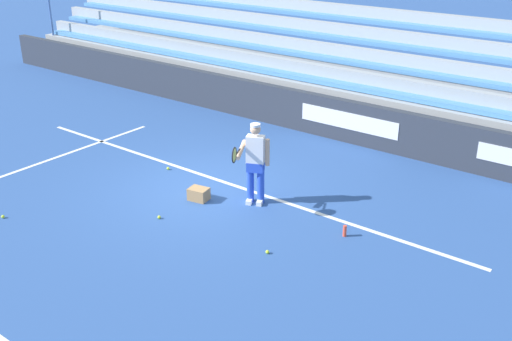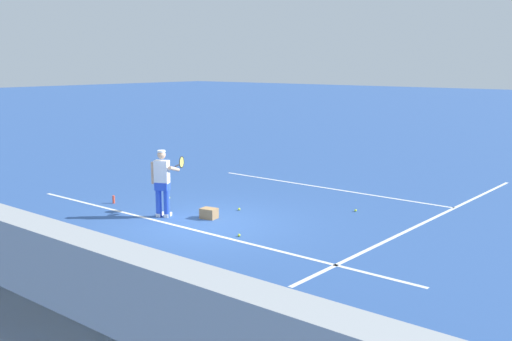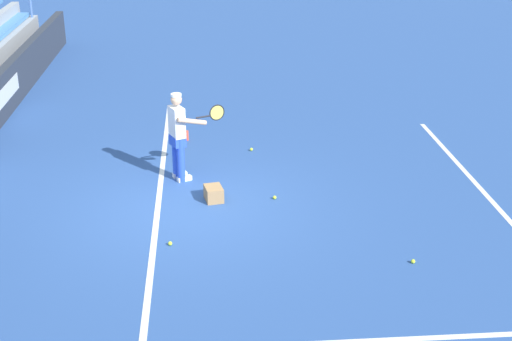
% 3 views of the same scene
% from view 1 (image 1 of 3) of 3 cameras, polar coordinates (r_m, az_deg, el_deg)
% --- Properties ---
extents(ground_plane, '(160.00, 160.00, 0.00)m').
position_cam_1_polar(ground_plane, '(13.10, -4.83, -1.71)').
color(ground_plane, '#2D5193').
extents(court_baseline_white, '(12.00, 0.10, 0.01)m').
position_cam_1_polar(court_baseline_white, '(13.44, -3.40, -0.98)').
color(court_baseline_white, white).
rests_on(court_baseline_white, ground).
extents(back_wall_sponsor_board, '(27.30, 0.25, 1.10)m').
position_cam_1_polar(back_wall_sponsor_board, '(16.22, 5.76, 5.37)').
color(back_wall_sponsor_board, '#2D333D').
rests_on(back_wall_sponsor_board, ground).
extents(bleacher_stand, '(25.93, 3.20, 3.40)m').
position_cam_1_polar(bleacher_stand, '(18.02, 9.57, 7.71)').
color(bleacher_stand, '#9EA3A8').
rests_on(bleacher_stand, ground).
extents(tennis_player, '(0.57, 1.08, 1.71)m').
position_cam_1_polar(tennis_player, '(12.07, -0.11, 0.75)').
color(tennis_player, blue).
rests_on(tennis_player, ground).
extents(ball_box_cardboard, '(0.45, 0.37, 0.26)m').
position_cam_1_polar(ball_box_cardboard, '(12.56, -5.48, -2.25)').
color(ball_box_cardboard, '#A87F51').
rests_on(ball_box_cardboard, ground).
extents(tennis_ball_far_left, '(0.07, 0.07, 0.07)m').
position_cam_1_polar(tennis_ball_far_left, '(10.65, 1.09, -7.76)').
color(tennis_ball_far_left, '#CCE533').
rests_on(tennis_ball_far_left, ground).
extents(tennis_ball_stray_back, '(0.07, 0.07, 0.07)m').
position_cam_1_polar(tennis_ball_stray_back, '(11.94, -9.21, -4.41)').
color(tennis_ball_stray_back, '#CCE533').
rests_on(tennis_ball_stray_back, ground).
extents(tennis_ball_midcourt, '(0.07, 0.07, 0.07)m').
position_cam_1_polar(tennis_ball_midcourt, '(14.13, -8.37, 0.20)').
color(tennis_ball_midcourt, '#CCE533').
rests_on(tennis_ball_midcourt, ground).
extents(tennis_ball_far_right, '(0.07, 0.07, 0.07)m').
position_cam_1_polar(tennis_ball_far_right, '(12.82, -22.95, -4.07)').
color(tennis_ball_far_right, '#CCE533').
rests_on(tennis_ball_far_right, ground).
extents(water_bottle, '(0.07, 0.07, 0.22)m').
position_cam_1_polar(water_bottle, '(11.27, 8.45, -5.71)').
color(water_bottle, '#EA4C33').
rests_on(water_bottle, ground).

